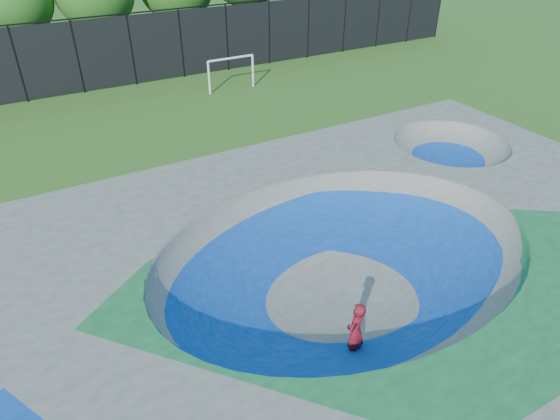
{
  "coord_description": "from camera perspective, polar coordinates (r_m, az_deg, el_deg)",
  "views": [
    {
      "loc": [
        -6.94,
        -8.58,
        9.46
      ],
      "look_at": [
        -0.38,
        3.0,
        1.1
      ],
      "focal_mm": 32.0,
      "sensor_mm": 36.0,
      "label": 1
    }
  ],
  "objects": [
    {
      "name": "soccer_goal",
      "position": [
        29.41,
        -5.62,
        15.89
      ],
      "size": [
        2.86,
        0.12,
        1.88
      ],
      "color": "silver",
      "rests_on": "ground"
    },
    {
      "name": "fence",
      "position": [
        31.26,
        -16.62,
        17.27
      ],
      "size": [
        48.09,
        0.09,
        4.04
      ],
      "color": "black",
      "rests_on": "ground"
    },
    {
      "name": "skater",
      "position": [
        12.17,
        8.6,
        -13.57
      ],
      "size": [
        0.71,
        0.61,
        1.65
      ],
      "primitive_type": "imported",
      "rotation": [
        0.0,
        0.0,
        3.58
      ],
      "color": "red",
      "rests_on": "ground"
    },
    {
      "name": "ground",
      "position": [
        14.53,
        7.23,
        -8.79
      ],
      "size": [
        120.0,
        120.0,
        0.0
      ],
      "primitive_type": "plane",
      "color": "#2C5417",
      "rests_on": "ground"
    },
    {
      "name": "skateboard",
      "position": [
        12.75,
        8.31,
        -16.08
      ],
      "size": [
        0.78,
        0.59,
        0.05
      ],
      "primitive_type": "cube",
      "rotation": [
        0.0,
        0.0,
        0.55
      ],
      "color": "black",
      "rests_on": "ground"
    },
    {
      "name": "skate_deck",
      "position": [
        14.06,
        7.44,
        -6.48
      ],
      "size": [
        22.0,
        14.0,
        1.5
      ],
      "primitive_type": "cube",
      "color": "gray",
      "rests_on": "ground"
    }
  ]
}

